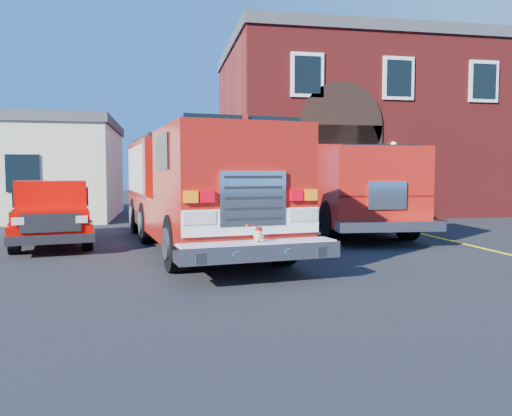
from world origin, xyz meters
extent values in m
plane|color=black|center=(0.00, 0.00, 0.00)|extent=(100.00, 100.00, 0.00)
cube|color=yellow|center=(6.50, 1.00, 0.00)|extent=(0.12, 3.00, 0.01)
cube|color=yellow|center=(6.50, 4.00, 0.00)|extent=(0.12, 3.00, 0.01)
cube|color=yellow|center=(6.50, 7.00, 0.00)|extent=(0.12, 3.00, 0.01)
cube|color=maroon|center=(9.00, 14.00, 4.00)|extent=(15.00, 10.00, 8.00)
cube|color=#404346|center=(9.00, 14.00, 8.20)|extent=(15.20, 10.20, 0.50)
cube|color=black|center=(5.50, 8.98, 2.00)|extent=(3.60, 0.12, 4.00)
cylinder|color=black|center=(5.50, 8.98, 4.00)|extent=(3.60, 0.12, 3.60)
cube|color=black|center=(4.00, 8.95, 6.00)|extent=(1.40, 0.10, 1.80)
cube|color=black|center=(8.00, 8.95, 6.00)|extent=(1.40, 0.10, 1.80)
cube|color=black|center=(12.00, 8.95, 6.00)|extent=(1.40, 0.10, 1.80)
cube|color=beige|center=(-9.00, 13.00, 2.00)|extent=(10.00, 8.00, 4.00)
cube|color=black|center=(-7.00, 8.97, 2.00)|extent=(1.20, 0.10, 1.40)
cylinder|color=black|center=(-1.58, -0.86, 0.58)|extent=(0.55, 1.21, 1.16)
cylinder|color=black|center=(0.71, -0.49, 0.58)|extent=(0.55, 1.21, 1.16)
cube|color=#AA150D|center=(-0.97, 2.67, 0.90)|extent=(4.12, 9.82, 0.95)
cube|color=#AA150D|center=(-1.36, 5.07, 2.11)|extent=(3.35, 5.01, 1.69)
cube|color=#AA150D|center=(-0.49, -0.36, 2.17)|extent=(3.15, 3.76, 1.59)
cube|color=black|center=(-0.28, -1.66, 2.59)|extent=(2.31, 0.45, 0.99)
cube|color=red|center=(-0.49, -0.36, 3.05)|extent=(1.73, 0.62, 0.15)
cube|color=white|center=(-0.21, -2.05, 1.11)|extent=(2.62, 0.48, 0.47)
cube|color=silver|center=(-0.21, -2.06, 1.53)|extent=(1.26, 0.26, 0.99)
cube|color=silver|center=(-0.17, -2.34, 0.61)|extent=(3.02, 1.04, 0.30)
cube|color=#B7B7BF|center=(-2.67, 4.86, 2.11)|extent=(0.65, 3.77, 1.37)
cube|color=#B7B7BF|center=(-0.04, 5.28, 2.11)|extent=(0.65, 3.77, 1.37)
sphere|color=tan|center=(-0.17, -2.34, 0.85)|extent=(0.19, 0.19, 0.16)
sphere|color=tan|center=(-0.17, -2.35, 0.97)|extent=(0.15, 0.15, 0.13)
sphere|color=tan|center=(-0.22, -2.34, 1.02)|extent=(0.06, 0.06, 0.05)
sphere|color=tan|center=(-0.12, -2.33, 1.02)|extent=(0.06, 0.06, 0.05)
ellipsoid|color=#B50708|center=(-0.17, -2.34, 1.01)|extent=(0.16, 0.16, 0.08)
cylinder|color=#B50708|center=(-0.17, -2.35, 0.99)|extent=(0.18, 0.18, 0.01)
cylinder|color=black|center=(-5.46, 2.11, 0.39)|extent=(0.41, 0.81, 0.77)
cylinder|color=black|center=(-3.78, 2.44, 0.39)|extent=(0.41, 0.81, 0.77)
cube|color=#C70500|center=(-4.96, 4.03, 0.53)|extent=(2.92, 5.59, 0.44)
cube|color=#C70500|center=(-4.60, 2.18, 0.92)|extent=(2.02, 1.76, 0.34)
cube|color=#C70500|center=(-4.91, 3.75, 1.31)|extent=(2.08, 2.05, 0.97)
cube|color=#C70500|center=(-5.26, 5.55, 0.92)|extent=(2.13, 2.33, 0.53)
cube|color=black|center=(-4.44, 1.35, 0.44)|extent=(1.96, 0.51, 0.21)
cylinder|color=black|center=(2.99, 2.93, 0.59)|extent=(0.44, 1.20, 1.18)
cylinder|color=black|center=(5.35, 2.79, 0.59)|extent=(0.44, 1.20, 1.18)
cube|color=#AA150D|center=(4.34, 5.86, 0.91)|extent=(3.16, 8.73, 0.97)
cube|color=#AA150D|center=(4.43, 7.47, 2.15)|extent=(2.98, 5.51, 1.61)
cube|color=#AA150D|center=(4.17, 2.86, 2.04)|extent=(2.83, 2.72, 1.40)
cube|color=#B7B7BF|center=(3.08, 7.55, 2.04)|extent=(0.30, 4.51, 1.83)
cube|color=#B7B7BF|center=(5.78, 7.40, 2.04)|extent=(0.30, 4.51, 1.83)
cube|color=silver|center=(4.08, 1.30, 0.59)|extent=(2.92, 0.64, 0.27)
camera|label=1|loc=(-1.80, -10.97, 1.99)|focal=35.00mm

